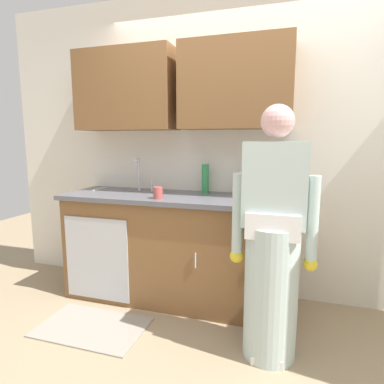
{
  "coord_description": "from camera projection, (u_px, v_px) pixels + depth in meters",
  "views": [
    {
      "loc": [
        0.42,
        -1.9,
        1.41
      ],
      "look_at": [
        -0.34,
        0.55,
        1.0
      ],
      "focal_mm": 30.45,
      "sensor_mm": 36.0,
      "label": 1
    }
  ],
  "objects": [
    {
      "name": "ground_plane",
      "position": [
        217.0,
        357.0,
        2.13
      ],
      "size": [
        9.0,
        9.0,
        0.0
      ],
      "primitive_type": "plane",
      "color": "#998466"
    },
    {
      "name": "kitchen_wall_with_uppers",
      "position": [
        229.0,
        133.0,
        2.88
      ],
      "size": [
        4.8,
        0.44,
        2.7
      ],
      "color": "silver",
      "rests_on": "ground"
    },
    {
      "name": "counter_cabinet",
      "position": [
        174.0,
        250.0,
        2.88
      ],
      "size": [
        1.9,
        0.62,
        0.9
      ],
      "color": "brown",
      "rests_on": "ground"
    },
    {
      "name": "countertop",
      "position": [
        174.0,
        197.0,
        2.81
      ],
      "size": [
        1.96,
        0.66,
        0.04
      ],
      "primitive_type": "cube",
      "color": "#595960",
      "rests_on": "counter_cabinet"
    },
    {
      "name": "sink",
      "position": [
        136.0,
        195.0,
        2.92
      ],
      "size": [
        0.5,
        0.36,
        0.35
      ],
      "color": "#B7BABF",
      "rests_on": "counter_cabinet"
    },
    {
      "name": "person_at_sink",
      "position": [
        272.0,
        255.0,
        2.06
      ],
      "size": [
        0.55,
        0.34,
        1.62
      ],
      "color": "white",
      "rests_on": "ground"
    },
    {
      "name": "floor_mat",
      "position": [
        92.0,
        327.0,
        2.47
      ],
      "size": [
        0.8,
        0.5,
        0.01
      ],
      "primitive_type": "cube",
      "color": "gray",
      "rests_on": "ground"
    },
    {
      "name": "bottle_water_tall",
      "position": [
        242.0,
        183.0,
        2.83
      ],
      "size": [
        0.07,
        0.07,
        0.21
      ],
      "primitive_type": "cylinder",
      "color": "silver",
      "rests_on": "countertop"
    },
    {
      "name": "bottle_dish_liquid",
      "position": [
        256.0,
        183.0,
        2.73
      ],
      "size": [
        0.07,
        0.07,
        0.23
      ],
      "primitive_type": "cylinder",
      "color": "#66388C",
      "rests_on": "countertop"
    },
    {
      "name": "bottle_cleaner_spray",
      "position": [
        205.0,
        179.0,
        2.92
      ],
      "size": [
        0.06,
        0.06,
        0.26
      ],
      "primitive_type": "cylinder",
      "color": "#2D8C4C",
      "rests_on": "countertop"
    },
    {
      "name": "cup_by_sink",
      "position": [
        158.0,
        193.0,
        2.63
      ],
      "size": [
        0.08,
        0.08,
        0.1
      ],
      "primitive_type": "cylinder",
      "color": "#B24C47",
      "rests_on": "countertop"
    },
    {
      "name": "knife_on_counter",
      "position": [
        100.0,
        189.0,
        3.16
      ],
      "size": [
        0.02,
        0.24,
        0.01
      ],
      "primitive_type": "cube",
      "rotation": [
        0.0,
        0.0,
        1.57
      ],
      "color": "silver",
      "rests_on": "countertop"
    },
    {
      "name": "sponge",
      "position": [
        272.0,
        195.0,
        2.71
      ],
      "size": [
        0.11,
        0.07,
        0.03
      ],
      "primitive_type": "cube",
      "color": "#4CBF4C",
      "rests_on": "countertop"
    }
  ]
}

